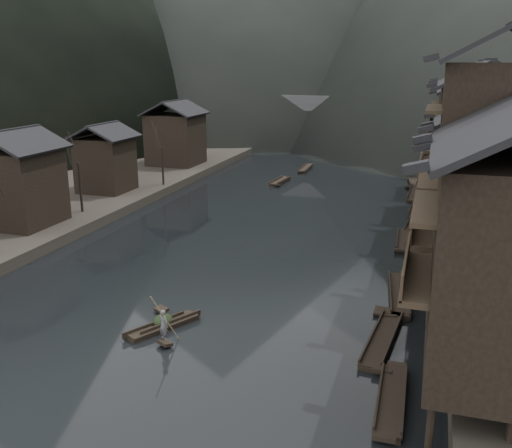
% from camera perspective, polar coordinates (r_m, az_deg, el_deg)
% --- Properties ---
extents(water, '(300.00, 300.00, 0.00)m').
position_cam_1_polar(water, '(35.91, -6.40, -8.28)').
color(water, black).
rests_on(water, ground).
extents(left_bank, '(40.00, 200.00, 1.20)m').
position_cam_1_polar(left_bank, '(86.20, -17.32, 5.81)').
color(left_bank, '#2D2823').
rests_on(left_bank, ground).
extents(stilt_houses, '(9.00, 67.60, 17.03)m').
position_cam_1_polar(stilt_houses, '(49.36, 21.83, 8.16)').
color(stilt_houses, black).
rests_on(stilt_houses, ground).
extents(left_houses, '(8.10, 53.20, 8.73)m').
position_cam_1_polar(left_houses, '(61.11, -16.84, 6.77)').
color(left_houses, black).
rests_on(left_houses, left_bank).
extents(bare_trees, '(3.31, 42.65, 6.62)m').
position_cam_1_polar(bare_trees, '(50.73, -20.03, 4.96)').
color(bare_trees, black).
rests_on(bare_trees, left_bank).
extents(moored_sampans, '(3.08, 67.50, 0.47)m').
position_cam_1_polar(moored_sampans, '(55.74, 15.36, 0.31)').
color(moored_sampans, black).
rests_on(moored_sampans, water).
extents(midriver_boats, '(10.28, 42.79, 0.45)m').
position_cam_1_polar(midriver_boats, '(89.26, 5.79, 6.52)').
color(midriver_boats, black).
rests_on(midriver_boats, water).
extents(stone_bridge, '(40.00, 6.00, 9.00)m').
position_cam_1_polar(stone_bridge, '(103.23, 9.86, 10.38)').
color(stone_bridge, '#4C4C4F').
rests_on(stone_bridge, ground).
extents(hero_sampan, '(3.08, 4.71, 0.43)m').
position_cam_1_polar(hero_sampan, '(33.39, -9.28, -9.97)').
color(hero_sampan, black).
rests_on(hero_sampan, water).
extents(cargo_heap, '(1.08, 1.41, 0.65)m').
position_cam_1_polar(cargo_heap, '(33.35, -9.34, -8.94)').
color(cargo_heap, black).
rests_on(cargo_heap, hero_sampan).
extents(boatman, '(0.75, 0.65, 1.73)m').
position_cam_1_polar(boatman, '(31.36, -9.24, -9.51)').
color(boatman, slate).
rests_on(boatman, hero_sampan).
extents(bamboo_pole, '(1.01, 1.67, 3.40)m').
position_cam_1_polar(bamboo_pole, '(30.27, -9.11, -5.18)').
color(bamboo_pole, '#8C7A51').
rests_on(bamboo_pole, boatman).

